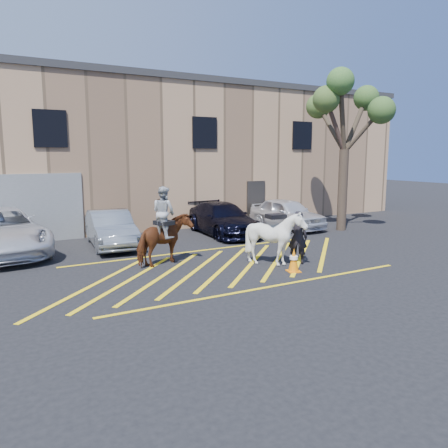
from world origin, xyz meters
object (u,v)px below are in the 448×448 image
car_white_suv (287,213)px  mounted_bay (164,233)px  car_blue_suv (222,219)px  saddled_white (275,238)px  handler (298,237)px  traffic_cone (294,260)px  car_silver_sedan (111,229)px  tree (346,108)px

car_white_suv → mounted_bay: (-7.88, -3.78, 0.30)m
car_blue_suv → saddled_white: bearing=-98.1°
saddled_white → car_blue_suv: bearing=77.8°
handler → saddled_white: 0.79m
traffic_cone → car_white_suv: bearing=54.0°
handler → saddled_white: (-0.77, 0.18, 0.03)m
traffic_cone → mounted_bay: bearing=138.5°
car_silver_sedan → saddled_white: size_ratio=2.37×
handler → traffic_cone: (-0.76, -0.77, -0.51)m
traffic_cone → tree: bearing=35.9°
car_blue_suv → saddled_white: saddled_white is taller
car_blue_suv → handler: 5.89m
car_blue_suv → mounted_bay: 5.84m
tree → car_white_suv: bearing=139.5°
car_silver_sedan → tree: 11.82m
handler → car_white_suv: bearing=-80.1°
traffic_cone → tree: (6.72, 4.87, 5.33)m
saddled_white → tree: bearing=30.2°
car_silver_sedan → mounted_bay: bearing=-72.9°
saddled_white → car_white_suv: bearing=49.5°
car_silver_sedan → car_white_suv: car_white_suv is taller
car_silver_sedan → mounted_bay: 3.82m
handler → mounted_bay: bearing=17.5°
car_silver_sedan → mounted_bay: size_ratio=1.67×
mounted_bay → saddled_white: bearing=-30.2°
mounted_bay → handler: bearing=-27.2°
car_silver_sedan → car_blue_suv: size_ratio=0.88×
handler → tree: tree is taller
mounted_bay → traffic_cone: bearing=-41.5°
car_blue_suv → mounted_bay: bearing=-134.1°
handler → saddled_white: bearing=31.4°
car_silver_sedan → car_white_suv: size_ratio=1.00×
car_white_suv → mounted_bay: bearing=-158.1°
traffic_cone → car_silver_sedan: bearing=120.9°
car_blue_suv → handler: bearing=-90.4°
car_silver_sedan → car_blue_suv: (5.10, 0.16, 0.00)m
car_blue_suv → saddled_white: 5.83m
car_white_suv → mounted_bay: 8.75m
mounted_bay → car_silver_sedan: bearing=101.4°
car_blue_suv → tree: size_ratio=0.67×
car_white_suv → saddled_white: size_ratio=2.38×
car_white_suv → handler: bearing=-128.5°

